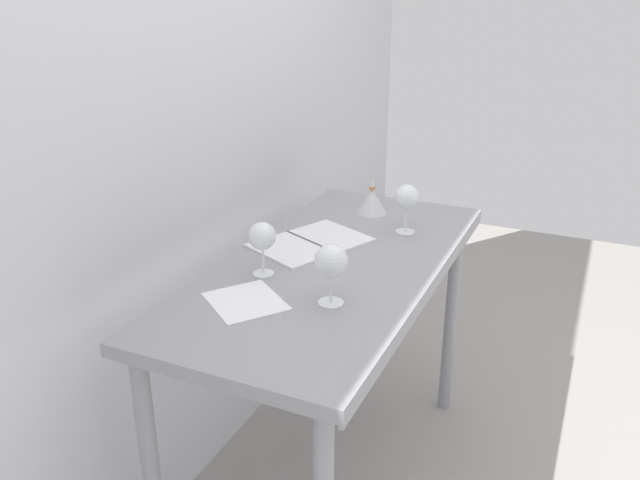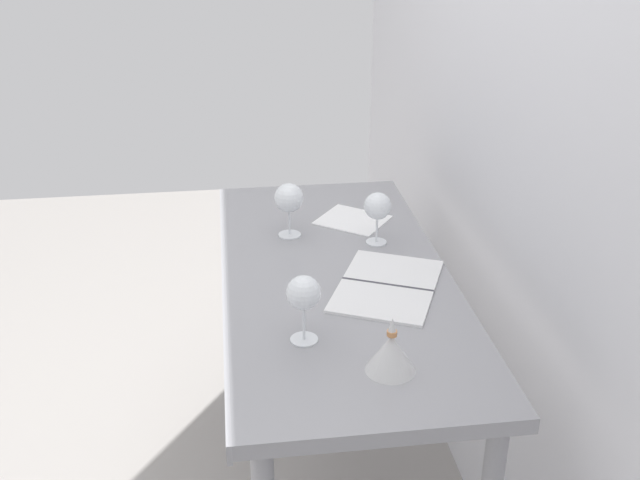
{
  "view_description": "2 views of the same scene",
  "coord_description": "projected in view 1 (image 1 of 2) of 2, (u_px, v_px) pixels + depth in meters",
  "views": [
    {
      "loc": [
        -1.73,
        -0.75,
        1.73
      ],
      "look_at": [
        -0.08,
        0.01,
        1.0
      ],
      "focal_mm": 36.32,
      "sensor_mm": 36.0,
      "label": 1
    },
    {
      "loc": [
        1.85,
        -0.3,
        1.9
      ],
      "look_at": [
        -0.06,
        -0.04,
        0.98
      ],
      "focal_mm": 41.24,
      "sensor_mm": 36.0,
      "label": 2
    }
  ],
  "objects": [
    {
      "name": "back_wall",
      "position": [
        195.0,
        123.0,
        2.1
      ],
      "size": [
        3.8,
        0.04,
        2.6
      ],
      "primitive_type": "cube",
      "color": "silver",
      "rests_on": "ground_plane"
    },
    {
      "name": "steel_counter",
      "position": [
        333.0,
        291.0,
        2.1
      ],
      "size": [
        1.4,
        0.65,
        0.9
      ],
      "color": "gray",
      "rests_on": "ground_plane"
    },
    {
      "name": "wine_glass_far_left",
      "position": [
        262.0,
        238.0,
        1.92
      ],
      "size": [
        0.08,
        0.08,
        0.17
      ],
      "color": "white",
      "rests_on": "steel_counter"
    },
    {
      "name": "wine_glass_near_right",
      "position": [
        407.0,
        198.0,
        2.25
      ],
      "size": [
        0.08,
        0.08,
        0.18
      ],
      "color": "white",
      "rests_on": "steel_counter"
    },
    {
      "name": "wine_glass_near_left",
      "position": [
        331.0,
        262.0,
        1.74
      ],
      "size": [
        0.09,
        0.09,
        0.18
      ],
      "color": "white",
      "rests_on": "steel_counter"
    },
    {
      "name": "open_notebook",
      "position": [
        311.0,
        243.0,
        2.19
      ],
      "size": [
        0.45,
        0.39,
        0.01
      ],
      "rotation": [
        0.0,
        0.0,
        -0.42
      ],
      "color": "white",
      "rests_on": "steel_counter"
    },
    {
      "name": "tasting_sheet_upper",
      "position": [
        246.0,
        301.0,
        1.8
      ],
      "size": [
        0.28,
        0.28,
        0.0
      ],
      "primitive_type": "cube",
      "rotation": [
        0.0,
        0.0,
        -0.64
      ],
      "color": "white",
      "rests_on": "steel_counter"
    },
    {
      "name": "decanter_funnel",
      "position": [
        372.0,
        201.0,
        2.47
      ],
      "size": [
        0.12,
        0.12,
        0.14
      ],
      "color": "silver",
      "rests_on": "steel_counter"
    }
  ]
}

